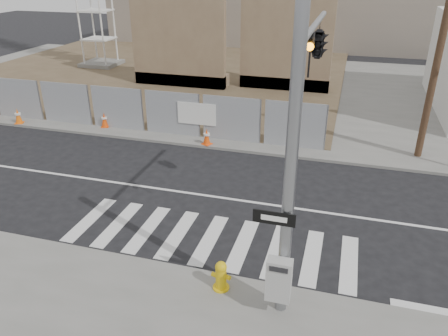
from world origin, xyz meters
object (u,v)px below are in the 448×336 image
(traffic_cone_c, at_px, (104,120))
(signal_pole, at_px, (310,82))
(traffic_cone_b, at_px, (18,116))
(traffic_cone_d, at_px, (207,137))
(fire_hydrant, at_px, (221,275))

(traffic_cone_c, bearing_deg, signal_pole, -34.30)
(traffic_cone_b, distance_m, traffic_cone_c, 4.43)
(traffic_cone_c, distance_m, traffic_cone_d, 5.50)
(fire_hydrant, relative_size, traffic_cone_b, 1.05)
(signal_pole, distance_m, traffic_cone_d, 8.99)
(fire_hydrant, relative_size, traffic_cone_d, 1.08)
(traffic_cone_b, relative_size, traffic_cone_d, 1.03)
(fire_hydrant, bearing_deg, signal_pole, 75.34)
(traffic_cone_d, bearing_deg, fire_hydrant, -69.56)
(traffic_cone_d, bearing_deg, traffic_cone_c, 172.46)
(traffic_cone_b, xyz_separation_m, traffic_cone_d, (9.82, 0.00, -0.01))
(traffic_cone_b, height_order, traffic_cone_c, traffic_cone_b)
(signal_pole, bearing_deg, traffic_cone_d, 127.41)
(signal_pole, relative_size, traffic_cone_c, 9.87)
(fire_hydrant, distance_m, traffic_cone_d, 9.36)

